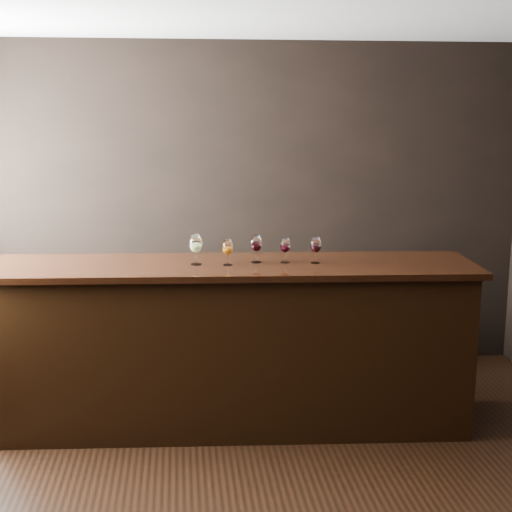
{
  "coord_description": "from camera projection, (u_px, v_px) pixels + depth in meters",
  "views": [
    {
      "loc": [
        -0.47,
        -3.77,
        2.23
      ],
      "look_at": [
        0.05,
        1.04,
        1.24
      ],
      "focal_mm": 50.0,
      "sensor_mm": 36.0,
      "label": 1
    }
  ],
  "objects": [
    {
      "name": "back_bar_shelf",
      "position": [
        164.0,
        327.0,
        5.99
      ],
      "size": [
        2.44,
        0.4,
        0.88
      ],
      "primitive_type": "cube",
      "color": "black",
      "rests_on": "ground"
    },
    {
      "name": "bar_counter",
      "position": [
        233.0,
        348.0,
        5.05
      ],
      "size": [
        3.31,
        0.93,
        1.14
      ],
      "primitive_type": "cube",
      "rotation": [
        0.0,
        0.0,
        -0.07
      ],
      "color": "black",
      "rests_on": "ground"
    },
    {
      "name": "bar_top",
      "position": [
        232.0,
        267.0,
        4.93
      ],
      "size": [
        3.43,
        1.01,
        0.04
      ],
      "primitive_type": "cube",
      "rotation": [
        0.0,
        0.0,
        -0.07
      ],
      "color": "black",
      "rests_on": "bar_counter"
    },
    {
      "name": "glass_white",
      "position": [
        196.0,
        244.0,
        4.88
      ],
      "size": [
        0.09,
        0.09,
        0.21
      ],
      "color": "white",
      "rests_on": "bar_top"
    },
    {
      "name": "glass_amber",
      "position": [
        228.0,
        248.0,
        4.86
      ],
      "size": [
        0.08,
        0.08,
        0.18
      ],
      "color": "white",
      "rests_on": "bar_top"
    },
    {
      "name": "ground",
      "position": [
        267.0,
        499.0,
        4.17
      ],
      "size": [
        5.0,
        5.0,
        0.0
      ],
      "primitive_type": "plane",
      "color": "black",
      "rests_on": "ground"
    },
    {
      "name": "room_shell",
      "position": [
        223.0,
        189.0,
        3.89
      ],
      "size": [
        5.02,
        4.52,
        2.81
      ],
      "color": "black",
      "rests_on": "ground"
    },
    {
      "name": "glass_red_a",
      "position": [
        256.0,
        244.0,
        4.95
      ],
      "size": [
        0.08,
        0.08,
        0.19
      ],
      "color": "white",
      "rests_on": "bar_top"
    },
    {
      "name": "glass_red_b",
      "position": [
        285.0,
        246.0,
        4.95
      ],
      "size": [
        0.07,
        0.07,
        0.17
      ],
      "color": "white",
      "rests_on": "bar_top"
    },
    {
      "name": "glass_red_c",
      "position": [
        316.0,
        246.0,
        4.93
      ],
      "size": [
        0.08,
        0.08,
        0.18
      ],
      "color": "white",
      "rests_on": "bar_top"
    }
  ]
}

